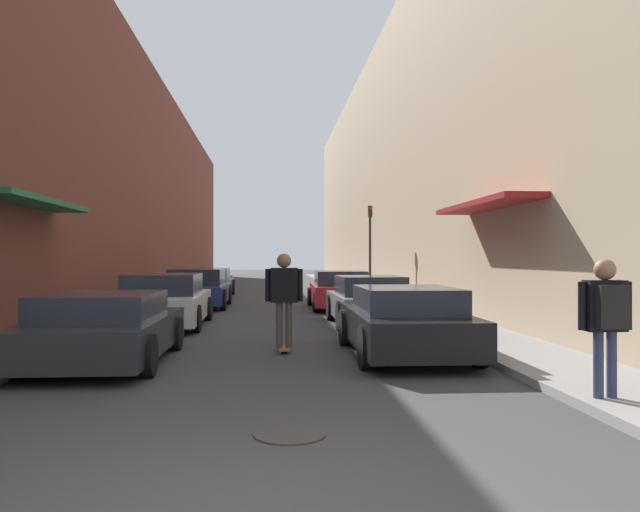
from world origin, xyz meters
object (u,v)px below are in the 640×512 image
(parked_car_right_0, at_px, (404,321))
(skateboarder, at_px, (284,291))
(parked_car_left_2, at_px, (198,289))
(parked_car_right_2, at_px, (339,290))
(parked_car_right_1, at_px, (369,301))
(traffic_light, at_px, (370,241))
(parked_car_left_3, at_px, (211,283))
(pedestrian, at_px, (606,311))
(parked_car_left_1, at_px, (165,301))
(manhole_cover, at_px, (290,434))
(parked_car_left_0, at_px, (104,329))

(parked_car_right_0, xyz_separation_m, skateboarder, (-2.09, 0.64, 0.51))
(parked_car_left_2, distance_m, parked_car_right_2, 4.88)
(parked_car_right_1, bearing_deg, skateboarder, -117.59)
(parked_car_left_2, height_order, traffic_light, traffic_light)
(parked_car_right_0, xyz_separation_m, parked_car_right_2, (-0.01, 10.15, 0.02))
(parked_car_left_3, height_order, skateboarder, skateboarder)
(parked_car_left_2, xyz_separation_m, pedestrian, (6.27, -14.95, 0.46))
(pedestrian, bearing_deg, parked_car_left_1, 125.45)
(parked_car_right_2, relative_size, manhole_cover, 6.53)
(parked_car_right_1, bearing_deg, pedestrian, -81.75)
(parked_car_left_1, distance_m, skateboarder, 5.27)
(parked_car_left_0, xyz_separation_m, parked_car_right_0, (5.03, 0.38, 0.04))
(parked_car_right_2, bearing_deg, pedestrian, -84.09)
(traffic_light, bearing_deg, parked_car_left_3, 153.94)
(skateboarder, xyz_separation_m, traffic_light, (3.70, 13.04, 1.26))
(parked_car_left_1, xyz_separation_m, parked_car_left_2, (0.14, 5.95, 0.01))
(skateboarder, bearing_deg, traffic_light, 74.18)
(parked_car_left_3, bearing_deg, parked_car_left_2, -88.80)
(parked_car_left_0, distance_m, manhole_cover, 5.24)
(parked_car_left_3, bearing_deg, parked_car_right_0, -73.70)
(parked_car_left_2, xyz_separation_m, parked_car_right_2, (4.81, -0.83, -0.03))
(parked_car_left_1, height_order, skateboarder, skateboarder)
(parked_car_right_2, bearing_deg, parked_car_left_0, -115.47)
(parked_car_left_1, relative_size, traffic_light, 1.25)
(parked_car_left_2, bearing_deg, parked_car_right_0, -66.32)
(parked_car_left_1, relative_size, skateboarder, 2.56)
(parked_car_right_1, xyz_separation_m, parked_car_right_2, (-0.17, 5.21, 0.01))
(traffic_light, bearing_deg, skateboarder, -105.82)
(parked_car_left_0, distance_m, pedestrian, 7.42)
(manhole_cover, bearing_deg, parked_car_right_2, 81.80)
(parked_car_left_3, distance_m, manhole_cover, 21.80)
(parked_car_right_0, xyz_separation_m, parked_car_right_1, (0.16, 4.95, 0.02))
(manhole_cover, relative_size, traffic_light, 0.19)
(parked_car_right_0, relative_size, parked_car_right_1, 1.09)
(parked_car_left_2, xyz_separation_m, parked_car_left_3, (-0.12, 5.91, -0.03))
(skateboarder, bearing_deg, parked_car_right_1, 62.41)
(parked_car_left_0, relative_size, traffic_light, 1.17)
(parked_car_left_3, xyz_separation_m, parked_car_right_1, (5.10, -11.94, -0.00))
(parked_car_left_3, relative_size, manhole_cover, 6.62)
(parked_car_left_3, distance_m, parked_car_right_2, 8.35)
(parked_car_right_2, distance_m, traffic_light, 4.26)
(traffic_light, xyz_separation_m, pedestrian, (-0.15, -17.65, -1.26))
(parked_car_left_3, bearing_deg, traffic_light, -26.06)
(parked_car_left_2, relative_size, traffic_light, 1.22)
(parked_car_right_1, xyz_separation_m, traffic_light, (1.45, 8.74, 1.76))
(parked_car_right_1, xyz_separation_m, pedestrian, (1.29, -8.91, 0.49))
(parked_car_left_1, bearing_deg, parked_car_right_0, -45.45)
(parked_car_right_0, distance_m, skateboarder, 2.24)
(parked_car_right_1, relative_size, traffic_light, 1.10)
(parked_car_right_1, height_order, traffic_light, traffic_light)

